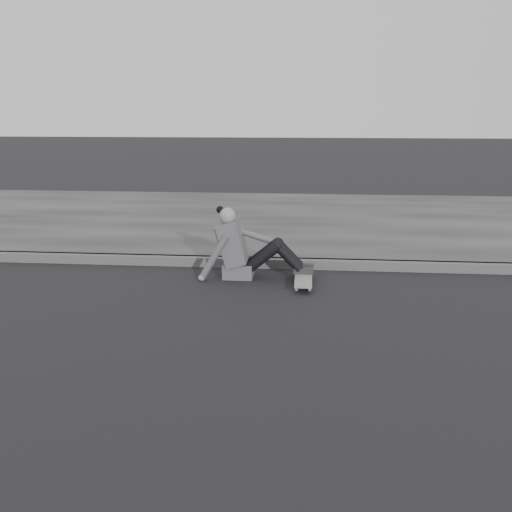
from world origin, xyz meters
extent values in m
plane|color=black|center=(0.00, 0.00, 0.00)|extent=(80.00, 80.00, 0.00)
cube|color=#4A4A4A|center=(0.00, 2.58, 0.06)|extent=(24.00, 0.16, 0.12)
cube|color=#353535|center=(0.00, 5.60, 0.06)|extent=(24.00, 6.00, 0.12)
cylinder|color=gray|center=(-1.84, 1.60, 0.03)|extent=(0.03, 0.05, 0.05)
cylinder|color=gray|center=(-1.69, 1.60, 0.03)|extent=(0.03, 0.05, 0.05)
cylinder|color=gray|center=(-1.84, 2.12, 0.03)|extent=(0.03, 0.05, 0.05)
cylinder|color=gray|center=(-1.69, 2.12, 0.03)|extent=(0.03, 0.05, 0.05)
cube|color=#323235|center=(-1.77, 1.60, 0.06)|extent=(0.16, 0.04, 0.03)
cube|color=#323235|center=(-1.77, 2.12, 0.06)|extent=(0.16, 0.04, 0.03)
cube|color=slate|center=(-1.77, 1.86, 0.08)|extent=(0.20, 0.78, 0.02)
cube|color=#4C4C4F|center=(-2.57, 2.11, 0.09)|extent=(0.36, 0.34, 0.18)
cube|color=#4C4C4F|center=(-2.64, 2.11, 0.43)|extent=(0.37, 0.40, 0.57)
cube|color=#4C4C4F|center=(-2.77, 2.11, 0.55)|extent=(0.14, 0.30, 0.20)
cylinder|color=gray|center=(-2.69, 2.11, 0.67)|extent=(0.09, 0.09, 0.08)
sphere|color=gray|center=(-2.70, 2.11, 0.76)|extent=(0.20, 0.20, 0.20)
sphere|color=black|center=(-2.79, 2.13, 0.83)|extent=(0.09, 0.09, 0.09)
cylinder|color=black|center=(-2.25, 2.02, 0.28)|extent=(0.43, 0.13, 0.39)
cylinder|color=black|center=(-2.25, 2.20, 0.28)|extent=(0.43, 0.13, 0.39)
cylinder|color=black|center=(-1.95, 2.02, 0.28)|extent=(0.35, 0.11, 0.36)
cylinder|color=black|center=(-1.95, 2.20, 0.28)|extent=(0.35, 0.11, 0.36)
sphere|color=black|center=(-2.09, 2.02, 0.42)|extent=(0.13, 0.13, 0.13)
sphere|color=black|center=(-2.09, 2.20, 0.42)|extent=(0.13, 0.13, 0.13)
cube|color=#282828|center=(-1.77, 2.02, 0.12)|extent=(0.24, 0.08, 0.07)
cube|color=#282828|center=(-1.77, 2.20, 0.12)|extent=(0.24, 0.08, 0.07)
cylinder|color=#4C4C4F|center=(-2.84, 1.90, 0.29)|extent=(0.38, 0.08, 0.58)
sphere|color=gray|center=(-2.99, 1.89, 0.04)|extent=(0.08, 0.08, 0.08)
cylinder|color=#4C4C4F|center=(-2.40, 2.27, 0.49)|extent=(0.48, 0.08, 0.21)
camera|label=1|loc=(-1.73, -4.59, 1.98)|focal=40.00mm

